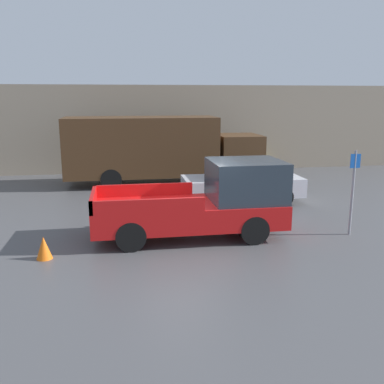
{
  "coord_description": "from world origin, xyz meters",
  "views": [
    {
      "loc": [
        -1.86,
        -11.56,
        3.94
      ],
      "look_at": [
        0.26,
        1.05,
        1.09
      ],
      "focal_mm": 40.0,
      "sensor_mm": 36.0,
      "label": 1
    }
  ],
  "objects_px": {
    "pickup_truck": "(208,202)",
    "newspaper_box": "(257,161)",
    "delivery_truck": "(157,148)",
    "parking_sign": "(353,188)",
    "car": "(243,182)",
    "traffic_cone": "(44,248)"
  },
  "relations": [
    {
      "from": "traffic_cone",
      "to": "parking_sign",
      "type": "bearing_deg",
      "value": 3.62
    },
    {
      "from": "car",
      "to": "newspaper_box",
      "type": "height_order",
      "value": "car"
    },
    {
      "from": "newspaper_box",
      "to": "parking_sign",
      "type": "bearing_deg",
      "value": -94.45
    },
    {
      "from": "pickup_truck",
      "to": "delivery_truck",
      "type": "bearing_deg",
      "value": 95.25
    },
    {
      "from": "delivery_truck",
      "to": "car",
      "type": "bearing_deg",
      "value": -55.93
    },
    {
      "from": "newspaper_box",
      "to": "traffic_cone",
      "type": "xyz_separation_m",
      "value": [
        -9.38,
        -11.97,
        -0.22
      ]
    },
    {
      "from": "pickup_truck",
      "to": "traffic_cone",
      "type": "bearing_deg",
      "value": -165.64
    },
    {
      "from": "pickup_truck",
      "to": "car",
      "type": "height_order",
      "value": "pickup_truck"
    },
    {
      "from": "pickup_truck",
      "to": "car",
      "type": "xyz_separation_m",
      "value": [
        2.13,
        3.71,
        -0.22
      ]
    },
    {
      "from": "parking_sign",
      "to": "delivery_truck",
      "type": "bearing_deg",
      "value": 119.67
    },
    {
      "from": "delivery_truck",
      "to": "pickup_truck",
      "type": "bearing_deg",
      "value": -84.75
    },
    {
      "from": "parking_sign",
      "to": "traffic_cone",
      "type": "bearing_deg",
      "value": -176.38
    },
    {
      "from": "delivery_truck",
      "to": "parking_sign",
      "type": "relative_size",
      "value": 3.62
    },
    {
      "from": "pickup_truck",
      "to": "traffic_cone",
      "type": "distance_m",
      "value": 4.56
    },
    {
      "from": "car",
      "to": "parking_sign",
      "type": "height_order",
      "value": "parking_sign"
    },
    {
      "from": "delivery_truck",
      "to": "parking_sign",
      "type": "distance_m",
      "value": 9.81
    },
    {
      "from": "pickup_truck",
      "to": "newspaper_box",
      "type": "bearing_deg",
      "value": 65.2
    },
    {
      "from": "pickup_truck",
      "to": "parking_sign",
      "type": "height_order",
      "value": "parking_sign"
    },
    {
      "from": "delivery_truck",
      "to": "newspaper_box",
      "type": "xyz_separation_m",
      "value": [
        5.74,
        2.92,
        -1.15
      ]
    },
    {
      "from": "parking_sign",
      "to": "newspaper_box",
      "type": "height_order",
      "value": "parking_sign"
    },
    {
      "from": "pickup_truck",
      "to": "delivery_truck",
      "type": "height_order",
      "value": "delivery_truck"
    },
    {
      "from": "newspaper_box",
      "to": "traffic_cone",
      "type": "relative_size",
      "value": 1.75
    }
  ]
}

